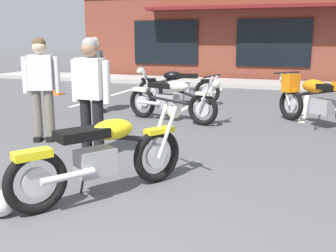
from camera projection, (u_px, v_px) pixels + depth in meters
name	position (u px, v px, depth m)	size (l,w,h in m)	color
ground_plane	(203.00, 149.00, 6.29)	(80.00, 80.00, 0.00)	#515154
sidewalk_kerb	(268.00, 84.00, 14.10)	(22.00, 1.80, 0.14)	#A8A59E
brick_storefront_building	(280.00, 35.00, 17.17)	(15.58, 6.13, 3.49)	brown
painted_stall_lines	(252.00, 101.00, 10.81)	(8.18, 4.80, 0.01)	silver
motorcycle_foreground_classic	(104.00, 154.00, 4.34)	(1.36, 1.86, 0.98)	black
motorcycle_red_sportbike	(178.00, 86.00, 10.31)	(2.09, 0.84, 0.98)	black
motorcycle_black_cruiser	(172.00, 99.00, 8.20)	(2.08, 0.81, 0.98)	black
motorcycle_blue_standard	(315.00, 99.00, 7.79)	(1.70, 1.60, 0.98)	black
person_in_black_shirt	(96.00, 70.00, 9.06)	(0.51, 0.48, 1.68)	black
person_in_shorts_foreground	(91.00, 91.00, 5.65)	(0.60, 0.28, 1.68)	black
person_by_back_row	(41.00, 83.00, 6.59)	(0.59, 0.38, 1.68)	black
helmet_on_pavement	(1.00, 203.00, 3.91)	(0.26, 0.26, 0.26)	silver
traffic_cone	(57.00, 86.00, 12.08)	(0.34, 0.34, 0.53)	orange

